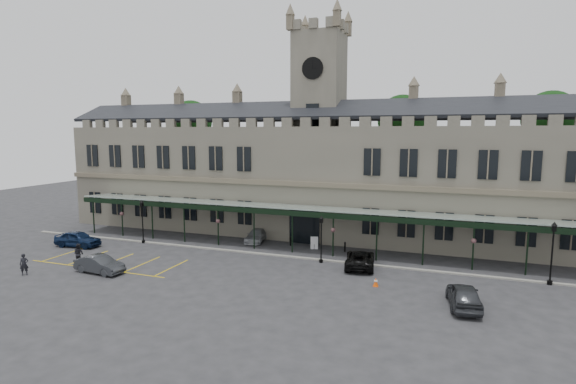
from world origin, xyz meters
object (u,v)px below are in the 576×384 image
(car_left_b, at_px, (99,264))
(lamp_post_right, at_px, (553,248))
(lamp_post_mid, at_px, (321,235))
(car_taxi, at_px, (257,236))
(clock_tower, at_px, (319,117))
(sign_board, at_px, (314,243))
(person_b, at_px, (79,254))
(car_left_a, at_px, (78,239))
(car_right_a, at_px, (464,296))
(person_a, at_px, (24,264))
(lamp_post_left, at_px, (142,217))
(traffic_cone, at_px, (376,282))
(station_building, at_px, (318,177))
(car_van, at_px, (360,259))

(car_left_b, bearing_deg, lamp_post_right, -70.00)
(lamp_post_mid, xyz_separation_m, car_left_b, (-16.26, -9.04, -1.79))
(car_taxi, bearing_deg, car_left_b, -126.51)
(clock_tower, bearing_deg, sign_board, -76.73)
(sign_board, height_order, person_b, person_b)
(car_left_a, relative_size, car_right_a, 0.99)
(car_right_a, bearing_deg, sign_board, -45.60)
(car_taxi, distance_m, person_a, 21.18)
(lamp_post_left, height_order, person_a, lamp_post_left)
(lamp_post_mid, xyz_separation_m, car_right_a, (11.63, -6.59, -1.70))
(car_left_a, bearing_deg, lamp_post_left, -60.37)
(traffic_cone, bearing_deg, station_building, 120.26)
(car_left_a, relative_size, car_left_b, 1.08)
(person_a, bearing_deg, lamp_post_right, -25.86)
(lamp_post_mid, bearing_deg, car_left_a, -172.87)
(lamp_post_mid, relative_size, car_taxi, 0.98)
(lamp_post_mid, relative_size, person_b, 2.32)
(sign_board, relative_size, car_taxi, 0.29)
(station_building, relative_size, car_right_a, 12.66)
(station_building, distance_m, car_van, 14.35)
(lamp_post_right, relative_size, traffic_cone, 7.54)
(sign_board, height_order, car_right_a, car_right_a)
(sign_board, relative_size, car_van, 0.25)
(person_b, bearing_deg, station_building, -129.55)
(traffic_cone, bearing_deg, car_left_b, -168.25)
(person_b, bearing_deg, car_taxi, -129.89)
(lamp_post_mid, bearing_deg, car_taxi, 149.02)
(lamp_post_right, bearing_deg, car_van, -177.98)
(sign_board, bearing_deg, car_taxi, 155.36)
(traffic_cone, distance_m, car_right_a, 6.46)
(lamp_post_left, bearing_deg, clock_tower, 34.05)
(car_left_a, height_order, car_left_b, car_left_a)
(sign_board, bearing_deg, station_building, 86.98)
(car_van, xyz_separation_m, person_a, (-25.02, -11.48, 0.17))
(lamp_post_mid, xyz_separation_m, person_a, (-21.54, -11.58, -1.63))
(sign_board, height_order, car_left_a, car_left_a)
(station_building, relative_size, lamp_post_left, 13.21)
(station_building, bearing_deg, traffic_cone, -59.74)
(car_left_a, xyz_separation_m, car_left_b, (8.26, -5.97, -0.08))
(car_van, bearing_deg, car_right_a, 132.62)
(lamp_post_left, distance_m, lamp_post_right, 37.17)
(sign_board, height_order, car_taxi, sign_board)
(station_building, distance_m, car_left_b, 24.45)
(car_left_b, distance_m, person_b, 3.78)
(sign_board, distance_m, car_van, 6.85)
(clock_tower, xyz_separation_m, car_right_a, (15.15, -17.70, -12.30))
(person_a, xyz_separation_m, person_b, (1.76, 3.90, 0.03))
(station_building, bearing_deg, car_left_b, -122.41)
(station_building, bearing_deg, person_a, -128.56)
(station_building, height_order, lamp_post_left, station_building)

